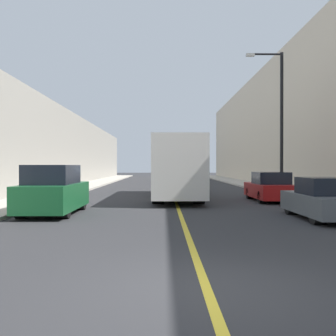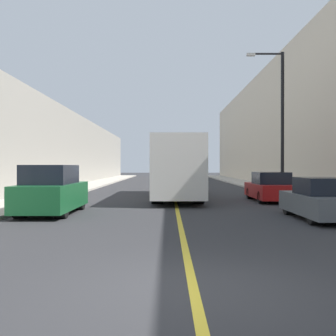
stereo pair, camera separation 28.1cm
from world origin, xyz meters
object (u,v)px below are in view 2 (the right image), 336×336
at_px(bus, 176,167).
at_px(street_lamp_right, 279,115).
at_px(parked_suv_left, 51,191).
at_px(car_right_near, 321,201).
at_px(car_right_mid, 270,188).

relative_size(bus, street_lamp_right, 1.32).
bearing_deg(bus, parked_suv_left, -123.92).
xyz_separation_m(bus, street_lamp_right, (6.27, 0.75, 3.14)).
xyz_separation_m(car_right_near, car_right_mid, (0.04, 7.15, 0.03)).
distance_m(parked_suv_left, car_right_mid, 11.46).
height_order(bus, car_right_mid, bus).
height_order(car_right_mid, street_lamp_right, street_lamp_right).
distance_m(parked_suv_left, car_right_near, 10.13).
bearing_deg(car_right_mid, bus, 158.12).
bearing_deg(parked_suv_left, bus, 56.08).
xyz_separation_m(parked_suv_left, car_right_near, (10.00, -1.63, -0.22)).
xyz_separation_m(bus, car_right_mid, (4.98, -2.00, -1.11)).
bearing_deg(street_lamp_right, parked_suv_left, -143.86).
relative_size(bus, car_right_mid, 2.54).
distance_m(parked_suv_left, street_lamp_right, 14.61).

